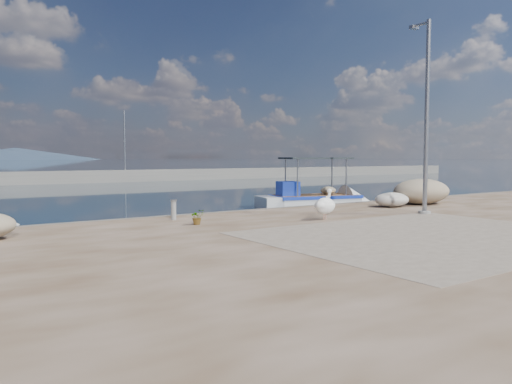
% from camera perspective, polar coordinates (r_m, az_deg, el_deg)
% --- Properties ---
extents(ground, '(1400.00, 1400.00, 0.00)m').
position_cam_1_polar(ground, '(15.47, 8.01, -5.62)').
color(ground, '#162635').
rests_on(ground, ground).
extents(quay_patch, '(9.00, 7.00, 0.01)m').
position_cam_1_polar(quay_patch, '(14.14, 19.33, -4.65)').
color(quay_patch, gray).
rests_on(quay_patch, quay).
extents(breakwater, '(120.00, 2.20, 7.50)m').
position_cam_1_polar(breakwater, '(52.31, -23.01, 1.52)').
color(breakwater, gray).
rests_on(breakwater, ground).
extents(boat_right, '(6.55, 3.58, 3.00)m').
position_cam_1_polar(boat_right, '(26.17, 6.67, -1.16)').
color(boat_right, white).
rests_on(boat_right, ground).
extents(pelican, '(1.07, 0.69, 1.02)m').
position_cam_1_polar(pelican, '(16.74, 7.91, -1.51)').
color(pelican, tan).
rests_on(pelican, quay).
extents(lamp_post, '(0.44, 0.96, 7.00)m').
position_cam_1_polar(lamp_post, '(19.29, 18.86, 7.42)').
color(lamp_post, gray).
rests_on(lamp_post, quay).
extents(bollard_near, '(0.22, 0.22, 0.68)m').
position_cam_1_polar(bollard_near, '(16.70, -9.40, -1.92)').
color(bollard_near, gray).
rests_on(bollard_near, quay).
extents(potted_plant, '(0.43, 0.37, 0.47)m').
position_cam_1_polar(potted_plant, '(15.50, -6.74, -2.84)').
color(potted_plant, '#33722D').
rests_on(potted_plant, quay).
extents(net_pile_d, '(1.60, 1.20, 0.60)m').
position_cam_1_polar(net_pile_d, '(21.60, 15.26, -0.85)').
color(net_pile_d, silver).
rests_on(net_pile_d, quay).
extents(net_pile_c, '(2.86, 2.04, 1.12)m').
position_cam_1_polar(net_pile_c, '(23.27, 18.37, 0.07)').
color(net_pile_c, '#C2AE90').
rests_on(net_pile_c, quay).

